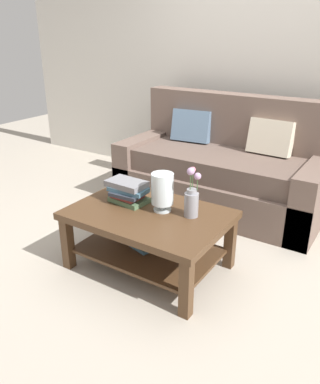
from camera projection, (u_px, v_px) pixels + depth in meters
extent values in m
plane|color=#ADA393|center=(176.00, 247.00, 3.17)|extent=(10.00, 10.00, 0.00)
cube|color=beige|center=(262.00, 60.00, 3.92)|extent=(6.40, 0.12, 2.70)
cube|color=brown|center=(219.00, 190.00, 3.83)|extent=(1.95, 0.90, 0.36)
cube|color=brown|center=(219.00, 163.00, 3.70)|extent=(1.71, 0.74, 0.20)
cube|color=brown|center=(237.00, 130.00, 3.89)|extent=(1.95, 0.20, 0.70)
cube|color=brown|center=(146.00, 163.00, 4.22)|extent=(0.20, 0.90, 0.60)
cube|color=brown|center=(313.00, 198.00, 3.34)|extent=(0.20, 0.90, 0.60)
cube|color=slate|center=(192.00, 126.00, 4.00)|extent=(0.42, 0.23, 0.34)
cube|color=beige|center=(271.00, 137.00, 3.59)|extent=(0.41, 0.20, 0.34)
cube|color=#4C331E|center=(148.00, 215.00, 2.75)|extent=(1.10, 0.76, 0.05)
cube|color=#4C331E|center=(68.00, 243.00, 2.84)|extent=(0.07, 0.07, 0.40)
cube|color=#4C331E|center=(186.00, 289.00, 2.34)|extent=(0.07, 0.07, 0.40)
cube|color=#4C331E|center=(123.00, 211.00, 3.34)|extent=(0.07, 0.07, 0.40)
cube|color=#4C331E|center=(230.00, 243.00, 2.84)|extent=(0.07, 0.07, 0.40)
cube|color=#4C331E|center=(149.00, 250.00, 2.86)|extent=(0.98, 0.64, 0.02)
cube|color=#3D6075|center=(142.00, 242.00, 2.92)|extent=(0.32, 0.27, 0.02)
cube|color=#51704C|center=(129.00, 200.00, 2.89)|extent=(0.28, 0.21, 0.04)
cube|color=#993833|center=(127.00, 196.00, 2.88)|extent=(0.22, 0.17, 0.03)
cube|color=#2D333D|center=(129.00, 192.00, 2.87)|extent=(0.24, 0.23, 0.03)
cube|color=#3D6075|center=(128.00, 189.00, 2.85)|extent=(0.29, 0.17, 0.03)
cube|color=slate|center=(127.00, 184.00, 2.85)|extent=(0.30, 0.19, 0.04)
cylinder|color=silver|center=(162.00, 209.00, 2.76)|extent=(0.13, 0.13, 0.02)
cylinder|color=silver|center=(162.00, 206.00, 2.75)|extent=(0.04, 0.04, 0.04)
cylinder|color=silver|center=(162.00, 189.00, 2.70)|extent=(0.16, 0.16, 0.22)
sphere|color=#3D6075|center=(160.00, 195.00, 2.73)|extent=(0.06, 0.06, 0.06)
sphere|color=slate|center=(166.00, 196.00, 2.72)|extent=(0.06, 0.06, 0.06)
cylinder|color=gray|center=(191.00, 205.00, 2.65)|extent=(0.10, 0.10, 0.17)
cylinder|color=gray|center=(192.00, 191.00, 2.61)|extent=(0.07, 0.07, 0.03)
cylinder|color=#426638|center=(197.00, 184.00, 2.57)|extent=(0.01, 0.01, 0.08)
sphere|color=#B28CB7|center=(198.00, 176.00, 2.55)|extent=(0.05, 0.05, 0.05)
cylinder|color=#426638|center=(193.00, 179.00, 2.61)|extent=(0.01, 0.01, 0.12)
sphere|color=#C66B7A|center=(193.00, 170.00, 2.59)|extent=(0.04, 0.04, 0.04)
cylinder|color=#426638|center=(190.00, 182.00, 2.57)|extent=(0.01, 0.01, 0.11)
sphere|color=#B28CB7|center=(191.00, 171.00, 2.54)|extent=(0.05, 0.05, 0.05)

